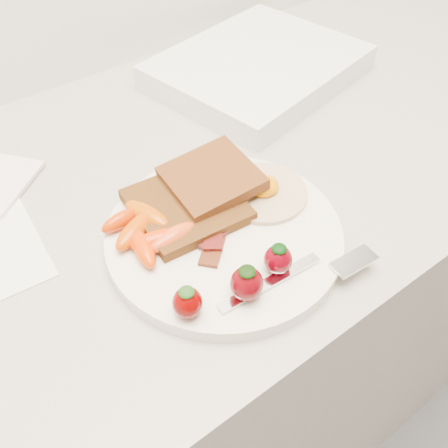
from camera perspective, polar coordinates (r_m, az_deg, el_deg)
counter at (r=1.01m, az=-5.16°, el=-14.88°), size 2.00×0.60×0.90m
plate at (r=0.57m, az=0.00°, el=-1.31°), size 0.27×0.27×0.02m
toast_lower at (r=0.58m, az=-4.31°, el=2.12°), size 0.13×0.13×0.01m
toast_upper at (r=0.60m, az=-1.46°, el=5.32°), size 0.11×0.11×0.02m
fried_egg at (r=0.61m, az=4.48°, el=3.83°), size 0.13×0.13×0.02m
bacon_strips at (r=0.56m, az=-0.79°, el=-0.53°), size 0.10×0.09×0.01m
baby_carrots at (r=0.56m, az=-8.77°, el=-0.84°), size 0.09×0.11×0.02m
strawberries at (r=0.50m, az=1.79°, el=-6.54°), size 0.13×0.05×0.04m
fork at (r=0.53m, az=9.70°, el=-5.46°), size 0.18×0.06×0.00m
appliance at (r=0.85m, az=3.93°, el=17.43°), size 0.36×0.31×0.04m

